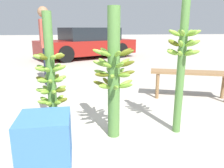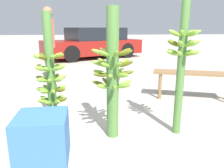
{
  "view_description": "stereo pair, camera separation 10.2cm",
  "coord_description": "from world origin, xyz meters",
  "views": [
    {
      "loc": [
        -0.42,
        -2.23,
        1.25
      ],
      "look_at": [
        0.02,
        0.48,
        0.54
      ],
      "focal_mm": 35.0,
      "sensor_mm": 36.0,
      "label": 1
    },
    {
      "loc": [
        -0.32,
        -2.25,
        1.25
      ],
      "look_at": [
        0.02,
        0.48,
        0.54
      ],
      "focal_mm": 35.0,
      "sensor_mm": 36.0,
      "label": 2
    }
  ],
  "objects": [
    {
      "name": "parked_car",
      "position": [
        0.07,
        7.26,
        0.62
      ],
      "size": [
        4.41,
        3.24,
        1.27
      ],
      "rotation": [
        0.0,
        0.0,
        2.0
      ],
      "color": "maroon",
      "rests_on": "ground_plane"
    },
    {
      "name": "banana_stalk_left",
      "position": [
        -0.72,
        0.32,
        0.7
      ],
      "size": [
        0.37,
        0.37,
        1.43
      ],
      "color": "#4C7A38",
      "rests_on": "ground_plane"
    },
    {
      "name": "market_bench",
      "position": [
        1.6,
        1.31,
        0.42
      ],
      "size": [
        1.45,
        0.8,
        0.5
      ],
      "rotation": [
        0.0,
        0.0,
        -0.36
      ],
      "color": "olive",
      "rests_on": "ground_plane"
    },
    {
      "name": "banana_stalk_center",
      "position": [
        -0.01,
        0.12,
        0.76
      ],
      "size": [
        0.48,
        0.48,
        1.48
      ],
      "color": "#4C7A38",
      "rests_on": "ground_plane"
    },
    {
      "name": "vendor_person",
      "position": [
        -1.08,
        2.8,
        1.01
      ],
      "size": [
        0.28,
        0.65,
        1.7
      ],
      "rotation": [
        0.0,
        0.0,
        1.79
      ],
      "color": "#2D334C",
      "rests_on": "ground_plane"
    },
    {
      "name": "ground_plane",
      "position": [
        0.0,
        0.0,
        0.0
      ],
      "size": [
        80.0,
        80.0,
        0.0
      ],
      "primitive_type": "plane",
      "color": "#B2AA9E"
    },
    {
      "name": "produce_crate",
      "position": [
        -0.74,
        -0.31,
        0.23
      ],
      "size": [
        0.47,
        0.47,
        0.47
      ],
      "color": "#386BB2",
      "rests_on": "ground_plane"
    },
    {
      "name": "banana_stalk_right",
      "position": [
        0.78,
        0.1,
        0.9
      ],
      "size": [
        0.38,
        0.39,
        1.59
      ],
      "color": "#4C7A38",
      "rests_on": "ground_plane"
    }
  ]
}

